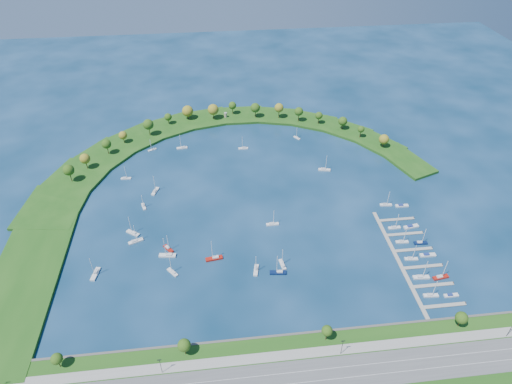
{
  "coord_description": "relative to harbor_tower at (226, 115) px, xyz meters",
  "views": [
    {
      "loc": [
        -20.7,
        -220.0,
        180.93
      ],
      "look_at": [
        5.0,
        5.0,
        4.0
      ],
      "focal_mm": 30.48,
      "sensor_mm": 36.0,
      "label": 1
    }
  ],
  "objects": [
    {
      "name": "breakwater_trees",
      "position": [
        -6.12,
        -24.01,
        6.13
      ],
      "size": [
        236.21,
        92.59,
        14.11
      ],
      "color": "#382314",
      "rests_on": "breakwater"
    },
    {
      "name": "moored_boat_15",
      "position": [
        -63.9,
        -136.58,
        -3.28
      ],
      "size": [
        8.65,
        7.18,
        13.02
      ],
      "rotation": [
        0.0,
        0.0,
        2.52
      ],
      "color": "silver",
      "rests_on": "ground"
    },
    {
      "name": "moored_boat_10",
      "position": [
        -42.32,
        -157.6,
        -3.25
      ],
      "size": [
        9.86,
        3.93,
        14.09
      ],
      "rotation": [
        0.0,
        0.0,
        3.01
      ],
      "color": "silver",
      "rests_on": "ground"
    },
    {
      "name": "ground",
      "position": [
        8.79,
        -114.34,
        -4.22
      ],
      "size": [
        700.0,
        700.0,
        0.0
      ],
      "primitive_type": "plane",
      "color": "#07253D",
      "rests_on": "ground"
    },
    {
      "name": "moored_boat_6",
      "position": [
        -16.07,
        -162.91,
        -3.25
      ],
      "size": [
        9.9,
        4.0,
        14.15
      ],
      "rotation": [
        0.0,
        0.0,
        3.28
      ],
      "color": "maroon",
      "rests_on": "ground"
    },
    {
      "name": "moored_boat_5",
      "position": [
        -74.93,
        -78.95,
        -3.36
      ],
      "size": [
        7.12,
        2.4,
        10.31
      ],
      "rotation": [
        0.0,
        0.0,
        6.22
      ],
      "color": "silver",
      "rests_on": "ground"
    },
    {
      "name": "docked_boat_4",
      "position": [
        94.33,
        -175.73,
        -3.34
      ],
      "size": [
        7.6,
        2.79,
        10.93
      ],
      "rotation": [
        0.0,
        0.0,
        -0.1
      ],
      "color": "silver",
      "rests_on": "ground"
    },
    {
      "name": "docked_boat_10",
      "position": [
        96.72,
        -127.97,
        -3.34
      ],
      "size": [
        7.81,
        2.84,
        11.24
      ],
      "rotation": [
        0.0,
        0.0,
        -0.09
      ],
      "color": "silver",
      "rests_on": "ground"
    },
    {
      "name": "docked_boat_5",
      "position": [
        104.76,
        -174.07,
        -3.55
      ],
      "size": [
        9.06,
        2.78,
        1.83
      ],
      "rotation": [
        0.0,
        0.0,
        -0.03
      ],
      "color": "silver",
      "rests_on": "ground"
    },
    {
      "name": "harbor_tower",
      "position": [
        0.0,
        0.0,
        0.0
      ],
      "size": [
        2.6,
        2.6,
        4.33
      ],
      "color": "gray",
      "rests_on": "breakwater"
    },
    {
      "name": "moored_boat_0",
      "position": [
        20.69,
        -138.12,
        -3.33
      ],
      "size": [
        7.84,
        2.42,
        11.43
      ],
      "rotation": [
        0.0,
        0.0,
        0.03
      ],
      "color": "silver",
      "rests_on": "ground"
    },
    {
      "name": "moored_boat_14",
      "position": [
        -80.69,
        -167.03,
        -3.26
      ],
      "size": [
        4.34,
        9.61,
        13.65
      ],
      "rotation": [
        0.0,
        0.0,
        4.52
      ],
      "color": "silver",
      "rests_on": "ground"
    },
    {
      "name": "moored_boat_8",
      "position": [
        55.07,
        -38.2,
        -3.38
      ],
      "size": [
        5.17,
        6.25,
        9.4
      ],
      "rotation": [
        0.0,
        0.0,
        2.19
      ],
      "color": "silver",
      "rests_on": "ground"
    },
    {
      "name": "moored_boat_16",
      "position": [
        6.43,
        -174.17,
        -3.31
      ],
      "size": [
        3.97,
        8.48,
        12.03
      ],
      "rotation": [
        0.0,
        0.0,
        4.5
      ],
      "color": "silver",
      "rests_on": "ground"
    },
    {
      "name": "docked_boat_1",
      "position": [
        104.78,
        -202.79,
        -3.65
      ],
      "size": [
        7.56,
        2.13,
        1.54
      ],
      "rotation": [
        0.0,
        0.0,
        0.0
      ],
      "color": "silver",
      "rests_on": "ground"
    },
    {
      "name": "docked_boat_7",
      "position": [
        104.82,
        -164.2,
        -3.32
      ],
      "size": [
        8.06,
        2.74,
        11.65
      ],
      "rotation": [
        0.0,
        0.0,
        -0.07
      ],
      "color": "#0A183F",
      "rests_on": "ground"
    },
    {
      "name": "moored_boat_2",
      "position": [
        -59.27,
        -43.09,
        -3.37
      ],
      "size": [
        6.7,
        4.58,
        9.66
      ],
      "rotation": [
        0.0,
        0.0,
        3.6
      ],
      "color": "silver",
      "rests_on": "ground"
    },
    {
      "name": "docked_boat_6",
      "position": [
        94.33,
        -162.08,
        -3.34
      ],
      "size": [
        7.54,
        2.57,
        10.9
      ],
      "rotation": [
        0.0,
        0.0,
        -0.07
      ],
      "color": "silver",
      "rests_on": "ground"
    },
    {
      "name": "moored_boat_1",
      "position": [
        -42.15,
        -152.25,
        -3.32
      ],
      "size": [
        6.65,
        7.76,
        11.81
      ],
      "rotation": [
        0.0,
        0.0,
        5.36
      ],
      "color": "maroon",
      "rests_on": "ground"
    },
    {
      "name": "moored_boat_9",
      "position": [
        10.76,
        -49.02,
        -3.34
      ],
      "size": [
        7.44,
        2.15,
        10.91
      ],
      "rotation": [
        0.0,
        0.0,
        3.13
      ],
      "color": "silver",
      "rests_on": "ground"
    },
    {
      "name": "dock_system",
      "position": [
        94.09,
        -175.34,
        -3.87
      ],
      "size": [
        24.28,
        82.0,
        1.6
      ],
      "color": "gray",
      "rests_on": "ground"
    },
    {
      "name": "moored_boat_3",
      "position": [
        21.47,
        -171.84,
        -3.33
      ],
      "size": [
        3.36,
        8.13,
        11.6
      ],
      "rotation": [
        0.0,
        0.0,
        1.72
      ],
      "color": "silver",
      "rests_on": "ground"
    },
    {
      "name": "moored_boat_12",
      "position": [
        -59.77,
        -111.77,
        -3.36
      ],
      "size": [
        3.88,
        7.24,
        10.25
      ],
      "rotation": [
        0.0,
        0.0,
        5.01
      ],
      "color": "silver",
      "rests_on": "ground"
    },
    {
      "name": "moored_boat_13",
      "position": [
        -36.44,
        -43.08,
        -3.31
      ],
      "size": [
        8.43,
        3.01,
        12.15
      ],
      "rotation": [
        0.0,
        0.0,
        3.23
      ],
      "color": "silver",
      "rests_on": "ground"
    },
    {
      "name": "docked_boat_0",
      "position": [
        94.32,
        -201.65,
        -3.33
      ],
      "size": [
        7.88,
        2.75,
        11.37
      ],
      "rotation": [
        0.0,
        0.0,
        -0.08
      ],
      "color": "silver",
      "rests_on": "ground"
    },
    {
      "name": "breakwater",
      "position": [
        -37.53,
        -65.63,
        -3.23
      ],
      "size": [
        286.74,
        247.64,
        2.0
      ],
      "color": "#1A4712",
      "rests_on": "ground"
    },
    {
      "name": "moored_boat_17",
      "position": [
        18.24,
        -177.32,
        -3.27
      ],
      "size": [
        9.35,
        3.59,
        13.41
      ],
      "rotation": [
        0.0,
        0.0,
        3.03
      ],
      "color": "#0A183F",
      "rests_on": "ground"
    },
    {
      "name": "docked_boat_8",
      "position": [
        94.33,
        -149.72,
        -3.34
      ],
      "size": [
        7.57,
        2.35,
        11.03
      ],
      "rotation": [
        0.0,
        0.0,
        0.03
      ],
      "color": "silver",
      "rests_on": "ground"
    },
    {
      "name": "moored_boat_7",
      "position": [
        -39.06,
        -170.6,
        -3.33
      ],
      "size": [
        6.56,
        7.35,
        11.35
      ],
      "rotation": [
        0.0,
        0.0,
        2.26
      ],
      "color": "silver",
      "rests_on": "ground"
    },
    {
      "name": "docked_boat_2",
      "position": [
        94.3,
        -189.37,
        -3.29
      ],
      "size": [
        8.96,
        3.09,
        12.95
      ],
      "rotation": [
        0.0,
        0.0,
        -0.07
      ],
      "color": "silver",
      "rests_on": "ground"
    },
    {
      "name": "docked_boat_3",
      "position": [
        104.8,
        -190.57,
        -3.29
      ],
      "size": [
        9.07,
        3.66,
        12.96
      ],
      "rotation": [
        0.0,
        0.0,
        0.14
      ],
      "color": "maroon",
      "rests_on": "ground"
    },
    {
      "name": "docked_boat_9",
      "position": [
        104.76,
        -150.12,
        -3.52
      ],
      "size": [
        9.66,
        3.97,
        1.91
      ],
      "rotation": [
        0.0,
        0.0,
        0.15
      ],
      "color": "silver",
      "rests_on": "ground"
    },
    {
      "name": "south_shoreline",
      "position": [
        8.82,
        -237.23,
        -3.22
      ],
      "size": [
        420.0,
        43.1,
        11.6
      ],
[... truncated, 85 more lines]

